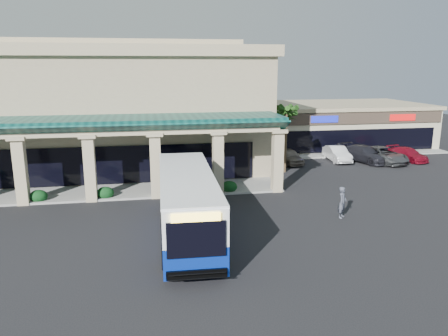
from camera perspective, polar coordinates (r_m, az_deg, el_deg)
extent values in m
plane|color=black|center=(27.26, -2.09, -6.69)|extent=(110.00, 110.00, 0.00)
imported|color=#434856|center=(28.20, 15.20, -4.35)|extent=(0.84, 0.86, 1.99)
imported|color=#766A5D|center=(42.78, 8.51, 1.53)|extent=(2.05, 4.38, 1.45)
imported|color=white|center=(44.82, 14.55, 1.81)|extent=(1.87, 4.64, 1.50)
imported|color=#23232B|center=(45.26, 17.84, 1.78)|extent=(4.12, 6.00, 1.61)
imported|color=#434547|center=(45.52, 19.98, 1.65)|extent=(3.65, 6.01, 1.56)
imported|color=maroon|center=(47.42, 22.87, 1.67)|extent=(2.83, 4.76, 1.29)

